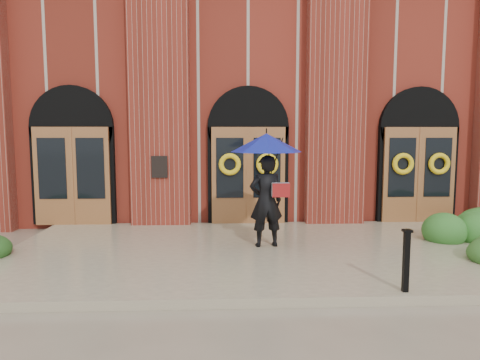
{
  "coord_description": "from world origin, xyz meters",
  "views": [
    {
      "loc": [
        -0.66,
        -8.3,
        2.45
      ],
      "look_at": [
        -0.28,
        1.0,
        1.46
      ],
      "focal_mm": 32.0,
      "sensor_mm": 36.0,
      "label": 1
    }
  ],
  "objects": [
    {
      "name": "ground",
      "position": [
        0.0,
        0.0,
        0.0
      ],
      "size": [
        90.0,
        90.0,
        0.0
      ],
      "primitive_type": "plane",
      "color": "gray",
      "rests_on": "ground"
    },
    {
      "name": "landing",
      "position": [
        0.0,
        0.15,
        0.07
      ],
      "size": [
        10.0,
        5.3,
        0.15
      ],
      "primitive_type": "cube",
      "color": "tan",
      "rests_on": "ground"
    },
    {
      "name": "church_building",
      "position": [
        0.0,
        8.78,
        3.5
      ],
      "size": [
        16.2,
        12.53,
        7.0
      ],
      "color": "maroon",
      "rests_on": "ground"
    },
    {
      "name": "man_with_umbrella",
      "position": [
        0.23,
        0.36,
        1.78
      ],
      "size": [
        1.65,
        1.65,
        2.33
      ],
      "rotation": [
        0.0,
        0.0,
        3.28
      ],
      "color": "black",
      "rests_on": "landing"
    },
    {
      "name": "metal_post",
      "position": [
        2.02,
        -2.31,
        0.64
      ],
      "size": [
        0.13,
        0.13,
        0.93
      ],
      "rotation": [
        0.0,
        0.0,
        -0.0
      ],
      "color": "black",
      "rests_on": "landing"
    },
    {
      "name": "hedge_wall_right",
      "position": [
        5.2,
        1.07,
        0.36
      ],
      "size": [
        2.81,
        1.13,
        0.72
      ],
      "primitive_type": "ellipsoid",
      "color": "#295E21",
      "rests_on": "ground"
    }
  ]
}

